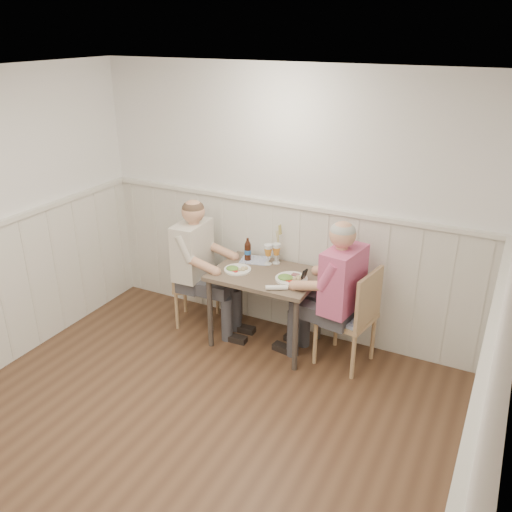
{
  "coord_description": "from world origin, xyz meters",
  "views": [
    {
      "loc": [
        1.98,
        -2.3,
        2.9
      ],
      "look_at": [
        -0.02,
        1.64,
        1.0
      ],
      "focal_mm": 38.0,
      "sensor_mm": 36.0,
      "label": 1
    }
  ],
  "objects_px": {
    "beer_bottle": "(248,251)",
    "chair_left": "(191,280)",
    "diner_cream": "(197,276)",
    "grass_vase": "(277,244)",
    "dining_table": "(266,282)",
    "chair_right": "(352,314)",
    "man_in_pink": "(337,306)"
  },
  "relations": [
    {
      "from": "grass_vase",
      "to": "man_in_pink",
      "type": "bearing_deg",
      "value": -24.97
    },
    {
      "from": "chair_right",
      "to": "beer_bottle",
      "type": "bearing_deg",
      "value": 171.58
    },
    {
      "from": "chair_left",
      "to": "man_in_pink",
      "type": "xyz_separation_m",
      "value": [
        1.59,
        -0.08,
        0.12
      ]
    },
    {
      "from": "man_in_pink",
      "to": "beer_bottle",
      "type": "xyz_separation_m",
      "value": [
        -1.01,
        0.24,
        0.26
      ]
    },
    {
      "from": "diner_cream",
      "to": "grass_vase",
      "type": "bearing_deg",
      "value": 26.31
    },
    {
      "from": "dining_table",
      "to": "chair_right",
      "type": "height_order",
      "value": "chair_right"
    },
    {
      "from": "dining_table",
      "to": "man_in_pink",
      "type": "height_order",
      "value": "man_in_pink"
    },
    {
      "from": "chair_right",
      "to": "chair_left",
      "type": "relative_size",
      "value": 1.09
    },
    {
      "from": "dining_table",
      "to": "beer_bottle",
      "type": "height_order",
      "value": "beer_bottle"
    },
    {
      "from": "chair_right",
      "to": "man_in_pink",
      "type": "xyz_separation_m",
      "value": [
        -0.13,
        -0.07,
        0.08
      ]
    },
    {
      "from": "beer_bottle",
      "to": "grass_vase",
      "type": "height_order",
      "value": "grass_vase"
    },
    {
      "from": "chair_right",
      "to": "diner_cream",
      "type": "relative_size",
      "value": 0.69
    },
    {
      "from": "chair_left",
      "to": "beer_bottle",
      "type": "height_order",
      "value": "beer_bottle"
    },
    {
      "from": "chair_left",
      "to": "beer_bottle",
      "type": "relative_size",
      "value": 3.8
    },
    {
      "from": "chair_right",
      "to": "chair_left",
      "type": "height_order",
      "value": "chair_right"
    },
    {
      "from": "dining_table",
      "to": "chair_right",
      "type": "bearing_deg",
      "value": 1.39
    },
    {
      "from": "chair_right",
      "to": "man_in_pink",
      "type": "relative_size",
      "value": 0.67
    },
    {
      "from": "chair_right",
      "to": "man_in_pink",
      "type": "distance_m",
      "value": 0.16
    },
    {
      "from": "dining_table",
      "to": "chair_left",
      "type": "xyz_separation_m",
      "value": [
        -0.86,
        0.03,
        -0.18
      ]
    },
    {
      "from": "chair_left",
      "to": "beer_bottle",
      "type": "distance_m",
      "value": 0.7
    },
    {
      "from": "dining_table",
      "to": "beer_bottle",
      "type": "bearing_deg",
      "value": 146.74
    },
    {
      "from": "chair_right",
      "to": "diner_cream",
      "type": "height_order",
      "value": "diner_cream"
    },
    {
      "from": "man_in_pink",
      "to": "grass_vase",
      "type": "height_order",
      "value": "man_in_pink"
    },
    {
      "from": "grass_vase",
      "to": "diner_cream",
      "type": "bearing_deg",
      "value": -153.69
    },
    {
      "from": "man_in_pink",
      "to": "diner_cream",
      "type": "bearing_deg",
      "value": -179.95
    },
    {
      "from": "beer_bottle",
      "to": "chair_left",
      "type": "bearing_deg",
      "value": -164.36
    },
    {
      "from": "chair_left",
      "to": "dining_table",
      "type": "bearing_deg",
      "value": -1.91
    },
    {
      "from": "man_in_pink",
      "to": "grass_vase",
      "type": "distance_m",
      "value": 0.89
    },
    {
      "from": "dining_table",
      "to": "grass_vase",
      "type": "relative_size",
      "value": 2.42
    },
    {
      "from": "diner_cream",
      "to": "grass_vase",
      "type": "distance_m",
      "value": 0.86
    },
    {
      "from": "chair_left",
      "to": "diner_cream",
      "type": "xyz_separation_m",
      "value": [
        0.13,
        -0.08,
        0.11
      ]
    },
    {
      "from": "chair_left",
      "to": "man_in_pink",
      "type": "height_order",
      "value": "man_in_pink"
    }
  ]
}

